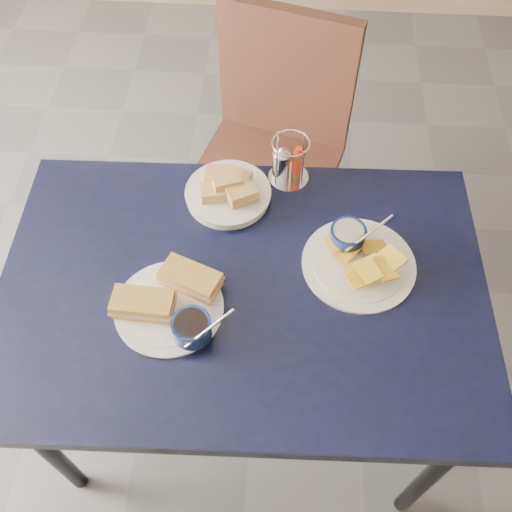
# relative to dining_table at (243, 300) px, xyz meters

# --- Properties ---
(ground) EXTENTS (6.00, 6.00, 0.00)m
(ground) POSITION_rel_dining_table_xyz_m (0.02, -0.14, -0.68)
(ground) COLOR #4A4A4F
(ground) RESTS_ON ground
(dining_table) EXTENTS (1.20, 0.82, 0.75)m
(dining_table) POSITION_rel_dining_table_xyz_m (0.00, 0.00, 0.00)
(dining_table) COLOR black
(dining_table) RESTS_ON ground
(chair_far) EXTENTS (0.56, 0.55, 0.96)m
(chair_far) POSITION_rel_dining_table_xyz_m (0.02, 0.72, -0.13)
(chair_far) COLOR black
(chair_far) RESTS_ON ground
(sandwich_plate) EXTENTS (0.29, 0.26, 0.12)m
(sandwich_plate) POSITION_rel_dining_table_xyz_m (-0.16, -0.07, 0.09)
(sandwich_plate) COLOR white
(sandwich_plate) RESTS_ON dining_table
(plantain_plate) EXTENTS (0.28, 0.28, 0.12)m
(plantain_plate) POSITION_rel_dining_table_xyz_m (0.27, 0.09, 0.09)
(plantain_plate) COLOR white
(plantain_plate) RESTS_ON dining_table
(bread_basket) EXTENTS (0.22, 0.22, 0.08)m
(bread_basket) POSITION_rel_dining_table_xyz_m (-0.06, 0.27, 0.09)
(bread_basket) COLOR white
(bread_basket) RESTS_ON dining_table
(condiment_caddy) EXTENTS (0.11, 0.11, 0.14)m
(condiment_caddy) POSITION_rel_dining_table_xyz_m (0.09, 0.36, 0.12)
(condiment_caddy) COLOR silver
(condiment_caddy) RESTS_ON dining_table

